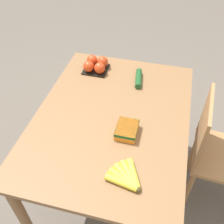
{
  "coord_description": "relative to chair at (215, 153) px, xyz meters",
  "views": [
    {
      "loc": [
        1.1,
        0.28,
        1.9
      ],
      "look_at": [
        0.0,
        0.0,
        0.8
      ],
      "focal_mm": 42.0,
      "sensor_mm": 36.0,
      "label": 1
    }
  ],
  "objects": [
    {
      "name": "ground_plane",
      "position": [
        0.1,
        -0.68,
        -0.48
      ],
      "size": [
        12.0,
        12.0,
        0.0
      ],
      "primitive_type": "plane",
      "color": "#665B51"
    },
    {
      "name": "dining_table",
      "position": [
        0.1,
        -0.68,
        0.18
      ],
      "size": [
        1.26,
        0.93,
        0.77
      ],
      "color": "olive",
      "rests_on": "ground_plane"
    },
    {
      "name": "chair",
      "position": [
        0.0,
        0.0,
        0.0
      ],
      "size": [
        0.45,
        0.43,
        0.9
      ],
      "rotation": [
        0.0,
        0.0,
        3.07
      ],
      "color": "#A87547",
      "rests_on": "ground_plane"
    },
    {
      "name": "banana_bunch",
      "position": [
        0.52,
        -0.5,
        0.3
      ],
      "size": [
        0.17,
        0.18,
        0.04
      ],
      "color": "brown",
      "rests_on": "dining_table"
    },
    {
      "name": "tomato_pack",
      "position": [
        -0.33,
        -0.92,
        0.33
      ],
      "size": [
        0.17,
        0.17,
        0.09
      ],
      "color": "black",
      "rests_on": "dining_table"
    },
    {
      "name": "carrot_bag",
      "position": [
        0.22,
        -0.57,
        0.32
      ],
      "size": [
        0.15,
        0.12,
        0.05
      ],
      "color": "orange",
      "rests_on": "dining_table"
    },
    {
      "name": "cucumber_near",
      "position": [
        -0.28,
        -0.59,
        0.31
      ],
      "size": [
        0.19,
        0.07,
        0.04
      ],
      "color": "#1E5123",
      "rests_on": "dining_table"
    }
  ]
}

